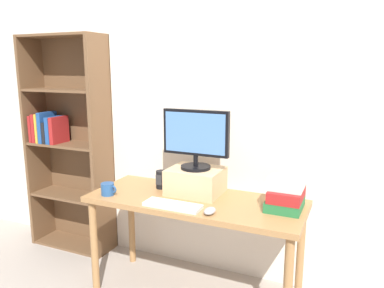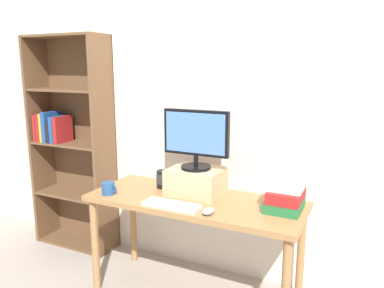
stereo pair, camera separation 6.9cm
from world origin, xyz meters
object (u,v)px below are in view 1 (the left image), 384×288
(desk, at_px, (195,211))
(coffee_mug, at_px, (108,189))
(computer_mouse, at_px, (210,211))
(bookshelf_unit, at_px, (68,142))
(keyboard, at_px, (173,205))
(riser_box, at_px, (196,181))
(computer_monitor, at_px, (196,137))
(book_stack, at_px, (286,195))
(desk_speaker, at_px, (161,179))

(desk, xyz_separation_m, coffee_mug, (-0.57, -0.17, 0.13))
(coffee_mug, bearing_deg, computer_mouse, -2.14)
(bookshelf_unit, bearing_deg, computer_mouse, -18.14)
(keyboard, bearing_deg, desk, 71.54)
(riser_box, relative_size, keyboard, 0.97)
(computer_monitor, bearing_deg, computer_mouse, -53.52)
(bookshelf_unit, bearing_deg, coffee_mug, -31.61)
(keyboard, bearing_deg, computer_mouse, -1.61)
(keyboard, height_order, book_stack, book_stack)
(keyboard, distance_m, coffee_mug, 0.50)
(keyboard, xyz_separation_m, computer_mouse, (0.25, -0.01, 0.01))
(book_stack, relative_size, coffee_mug, 2.30)
(computer_monitor, distance_m, keyboard, 0.48)
(computer_monitor, xyz_separation_m, computer_mouse, (0.22, -0.30, -0.37))
(riser_box, bearing_deg, coffee_mug, -152.22)
(riser_box, xyz_separation_m, coffee_mug, (-0.52, -0.28, -0.05))
(bookshelf_unit, xyz_separation_m, keyboard, (1.26, -0.49, -0.20))
(keyboard, bearing_deg, bookshelf_unit, 158.84)
(desk, xyz_separation_m, riser_box, (-0.04, 0.10, 0.17))
(desk, bearing_deg, riser_box, 111.60)
(book_stack, bearing_deg, computer_mouse, -145.45)
(keyboard, relative_size, coffee_mug, 3.15)
(keyboard, relative_size, computer_mouse, 3.50)
(bookshelf_unit, xyz_separation_m, desk_speaker, (1.01, -0.19, -0.15))
(coffee_mug, bearing_deg, desk_speaker, 46.80)
(keyboard, height_order, desk_speaker, desk_speaker)
(coffee_mug, bearing_deg, keyboard, -2.40)
(desk, bearing_deg, bookshelf_unit, 167.60)
(desk_speaker, bearing_deg, bookshelf_unit, 169.44)
(bookshelf_unit, distance_m, keyboard, 1.36)
(riser_box, height_order, book_stack, book_stack)
(computer_mouse, xyz_separation_m, coffee_mug, (-0.75, 0.03, 0.02))
(bookshelf_unit, relative_size, keyboard, 4.99)
(computer_mouse, bearing_deg, coffee_mug, 177.86)
(bookshelf_unit, relative_size, coffee_mug, 15.71)
(book_stack, xyz_separation_m, desk_speaker, (-0.88, 0.04, -0.02))
(computer_monitor, relative_size, keyboard, 1.27)
(book_stack, bearing_deg, desk, -173.51)
(computer_monitor, distance_m, coffee_mug, 0.69)
(keyboard, xyz_separation_m, coffee_mug, (-0.50, 0.02, 0.03))
(computer_mouse, xyz_separation_m, desk_speaker, (-0.49, 0.30, 0.05))
(book_stack, distance_m, coffee_mug, 1.16)
(desk, distance_m, keyboard, 0.23)
(bookshelf_unit, distance_m, desk_speaker, 1.04)
(computer_mouse, xyz_separation_m, book_stack, (0.39, 0.27, 0.07))
(desk, distance_m, coffee_mug, 0.61)
(desk, distance_m, book_stack, 0.60)
(desk_speaker, bearing_deg, riser_box, 0.12)
(keyboard, bearing_deg, book_stack, 22.24)
(keyboard, xyz_separation_m, book_stack, (0.64, 0.26, 0.08))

